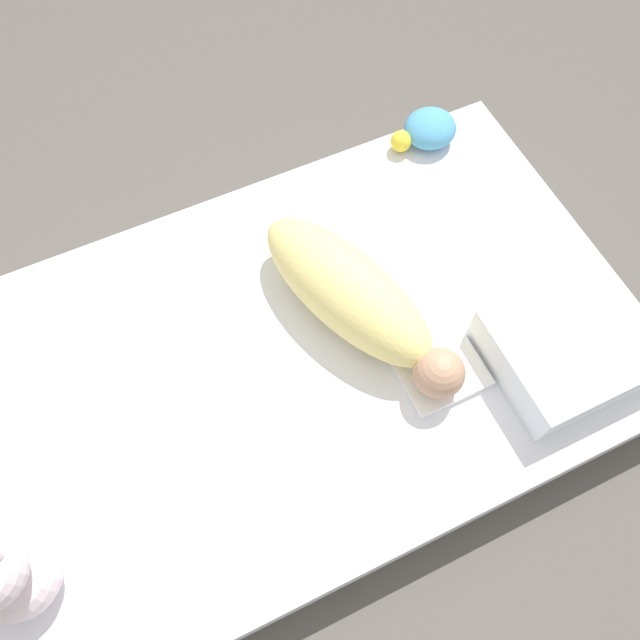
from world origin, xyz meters
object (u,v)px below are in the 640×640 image
bunny_plush (3,574)px  turtle_plush (427,130)px  pillow (563,349)px  swaddled_baby (354,296)px

bunny_plush → turtle_plush: (-1.22, -0.64, -0.10)m
turtle_plush → bunny_plush: bearing=27.9°
bunny_plush → turtle_plush: bearing=-152.1°
pillow → swaddled_baby: bearing=-39.2°
pillow → bunny_plush: (1.17, -0.04, 0.08)m
swaddled_baby → bunny_plush: 0.85m
pillow → bunny_plush: bunny_plush is taller
pillow → turtle_plush: size_ratio=1.62×
swaddled_baby → pillow: size_ratio=1.91×
pillow → turtle_plush: pillow is taller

